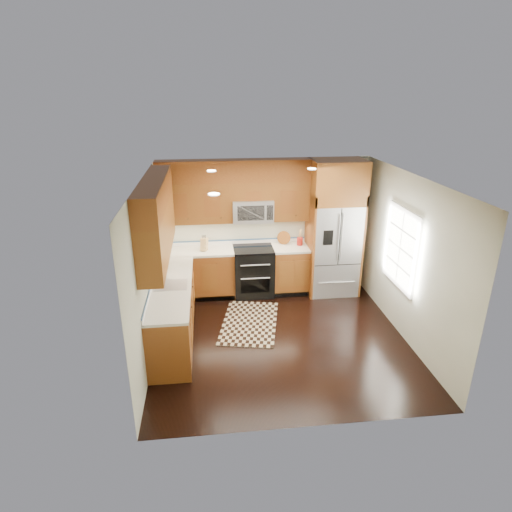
{
  "coord_description": "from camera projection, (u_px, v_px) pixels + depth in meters",
  "views": [
    {
      "loc": [
        -1.08,
        -5.93,
        3.78
      ],
      "look_at": [
        -0.32,
        0.6,
        1.21
      ],
      "focal_mm": 30.0,
      "sensor_mm": 36.0,
      "label": 1
    }
  ],
  "objects": [
    {
      "name": "knife_block",
      "position": [
        204.0,
        244.0,
        8.04
      ],
      "size": [
        0.15,
        0.18,
        0.3
      ],
      "color": "tan",
      "rests_on": "countertop"
    },
    {
      "name": "countertop",
      "position": [
        210.0,
        265.0,
        7.47
      ],
      "size": [
        2.86,
        3.01,
        0.04
      ],
      "color": "white",
      "rests_on": "base_cabinets"
    },
    {
      "name": "window",
      "position": [
        401.0,
        248.0,
        6.87
      ],
      "size": [
        0.04,
        1.1,
        1.3
      ],
      "color": "white",
      "rests_on": "ground"
    },
    {
      "name": "refrigerator",
      "position": [
        334.0,
        228.0,
        8.15
      ],
      "size": [
        0.98,
        0.75,
        2.6
      ],
      "color": "#B2B2B7",
      "rests_on": "ground"
    },
    {
      "name": "upper_cabinets",
      "position": [
        203.0,
        202.0,
        7.12
      ],
      "size": [
        2.85,
        3.0,
        1.15
      ],
      "color": "brown",
      "rests_on": "ground"
    },
    {
      "name": "wall_right",
      "position": [
        407.0,
        258.0,
        6.72
      ],
      "size": [
        0.02,
        4.0,
        2.6
      ],
      "primitive_type": "cube",
      "color": "beige",
      "rests_on": "ground"
    },
    {
      "name": "wall_back",
      "position": [
        264.0,
        225.0,
        8.36
      ],
      "size": [
        4.0,
        0.02,
        2.6
      ],
      "primitive_type": "cube",
      "color": "beige",
      "rests_on": "ground"
    },
    {
      "name": "ground",
      "position": [
        280.0,
        337.0,
        6.98
      ],
      "size": [
        4.0,
        4.0,
        0.0
      ],
      "primitive_type": "plane",
      "color": "black",
      "rests_on": "ground"
    },
    {
      "name": "range",
      "position": [
        253.0,
        271.0,
        8.32
      ],
      "size": [
        0.76,
        0.67,
        0.95
      ],
      "color": "black",
      "rests_on": "ground"
    },
    {
      "name": "rug",
      "position": [
        250.0,
        322.0,
        7.41
      ],
      "size": [
        1.21,
        1.68,
        0.01
      ],
      "primitive_type": "cube",
      "rotation": [
        0.0,
        0.0,
        -0.21
      ],
      "color": "black",
      "rests_on": "ground"
    },
    {
      "name": "sink_faucet",
      "position": [
        169.0,
        281.0,
        6.64
      ],
      "size": [
        0.54,
        0.44,
        0.37
      ],
      "color": "#B2B2B7",
      "rests_on": "countertop"
    },
    {
      "name": "wall_left",
      "position": [
        148.0,
        270.0,
        6.29
      ],
      "size": [
        0.02,
        4.0,
        2.6
      ],
      "primitive_type": "cube",
      "color": "beige",
      "rests_on": "ground"
    },
    {
      "name": "base_cabinets",
      "position": [
        203.0,
        292.0,
        7.51
      ],
      "size": [
        2.85,
        3.0,
        0.9
      ],
      "color": "brown",
      "rests_on": "ground"
    },
    {
      "name": "microwave",
      "position": [
        253.0,
        210.0,
        8.01
      ],
      "size": [
        0.76,
        0.4,
        0.42
      ],
      "color": "#B2B2B7",
      "rests_on": "ground"
    },
    {
      "name": "cutting_board",
      "position": [
        284.0,
        244.0,
        8.4
      ],
      "size": [
        0.35,
        0.35,
        0.02
      ],
      "primitive_type": "cylinder",
      "rotation": [
        0.0,
        0.0,
        -0.41
      ],
      "color": "brown",
      "rests_on": "countertop"
    },
    {
      "name": "utensil_crock",
      "position": [
        300.0,
        240.0,
        8.3
      ],
      "size": [
        0.13,
        0.13,
        0.32
      ],
      "color": "#9F1A13",
      "rests_on": "countertop"
    }
  ]
}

